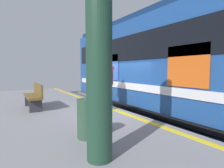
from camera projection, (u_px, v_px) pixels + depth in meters
ground_plane at (118, 130)px, 6.74m from camera, size 25.11×25.11×0.00m
platform at (47, 131)px, 5.39m from camera, size 16.74×5.09×0.85m
safety_line at (112, 109)px, 6.52m from camera, size 16.40×0.16×0.01m
track_rail_near at (141, 124)px, 7.31m from camera, size 21.76×0.08×0.16m
track_rail_far at (166, 119)px, 8.05m from camera, size 21.76×0.08×0.16m
train_carriage at (168, 60)px, 6.90m from camera, size 10.74×2.89×4.14m
passenger at (107, 80)px, 6.28m from camera, size 0.57×0.55×1.74m
handbag at (100, 103)px, 6.73m from camera, size 0.37×0.34×0.39m
station_column at (99, 54)px, 2.73m from camera, size 0.40×0.40×3.30m
bench at (35, 95)px, 6.55m from camera, size 1.59×0.44×0.90m
trash_bin at (88, 118)px, 3.76m from camera, size 0.46×0.46×0.80m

